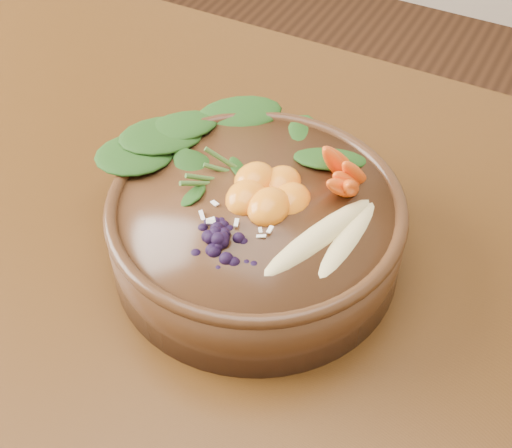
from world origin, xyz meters
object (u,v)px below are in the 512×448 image
at_px(dining_table, 173,360).
at_px(blueberry_pile, 220,227).
at_px(carrot_cluster, 347,148).
at_px(banana_halves, 335,227).
at_px(kale_heap, 253,137).
at_px(stoneware_bowl, 256,232).
at_px(mandarin_cluster, 268,182).

xyz_separation_m(dining_table, blueberry_pile, (0.04, 0.03, 0.18)).
xyz_separation_m(carrot_cluster, banana_halves, (0.02, -0.07, -0.02)).
bearing_deg(banana_halves, kale_heap, 156.45).
relative_size(dining_table, stoneware_bowl, 6.17).
bearing_deg(stoneware_bowl, kale_heap, 119.93).
bearing_deg(mandarin_cluster, blueberry_pile, -96.21).
bearing_deg(stoneware_bowl, carrot_cluster, 49.37).
xyz_separation_m(dining_table, stoneware_bowl, (0.05, 0.08, 0.13)).
relative_size(dining_table, banana_halves, 11.16).
bearing_deg(kale_heap, blueberry_pile, -75.14).
relative_size(carrot_cluster, banana_halves, 0.50).
bearing_deg(kale_heap, stoneware_bowl, -60.07).
height_order(dining_table, banana_halves, banana_halves).
distance_m(dining_table, banana_halves, 0.23).
relative_size(stoneware_bowl, mandarin_cluster, 3.15).
bearing_deg(mandarin_cluster, banana_halves, -16.69).
relative_size(kale_heap, banana_halves, 1.19).
distance_m(dining_table, carrot_cluster, 0.27).
xyz_separation_m(carrot_cluster, blueberry_pile, (-0.06, -0.12, -0.02)).
bearing_deg(kale_heap, mandarin_cluster, -48.73).
xyz_separation_m(kale_heap, banana_halves, (0.11, -0.06, -0.01)).
height_order(stoneware_bowl, banana_halves, banana_halves).
bearing_deg(blueberry_pile, kale_heap, 104.86).
relative_size(dining_table, carrot_cluster, 22.36).
distance_m(carrot_cluster, blueberry_pile, 0.13).
xyz_separation_m(banana_halves, blueberry_pile, (-0.08, -0.05, 0.01)).
relative_size(banana_halves, mandarin_cluster, 1.74).
height_order(kale_heap, mandarin_cluster, kale_heap).
xyz_separation_m(stoneware_bowl, carrot_cluster, (0.05, 0.06, 0.07)).
bearing_deg(banana_halves, carrot_cluster, 113.06).
bearing_deg(banana_halves, stoneware_bowl, -177.26).
height_order(dining_table, kale_heap, kale_heap).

